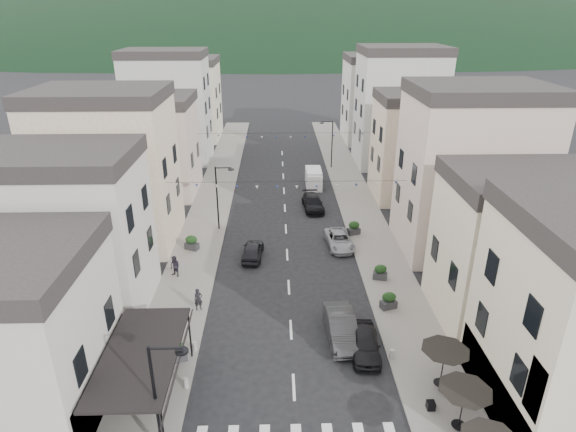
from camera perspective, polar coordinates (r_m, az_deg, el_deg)
name	(u,v)px	position (r m, az deg, el deg)	size (l,w,h in m)	color
sidewalk_left	(212,204)	(49.96, -9.04, 1.36)	(4.00, 76.00, 0.12)	slate
sidewalk_right	(357,203)	(50.21, 8.19, 1.52)	(4.00, 76.00, 0.12)	slate
hill_backdrop	(276,41)	(314.45, -1.38, 20.08)	(640.00, 360.00, 70.00)	black
boutique_awning	(146,355)	(25.29, -16.48, -15.53)	(3.77, 7.50, 3.28)	black
buildings_row_left	(150,133)	(54.88, -16.07, 9.40)	(10.20, 54.16, 14.00)	beige
buildings_row_right	(419,132)	(54.18, 15.23, 9.53)	(10.20, 54.16, 14.50)	beige
cafe_terrace	(465,395)	(24.82, 20.19, -19.26)	(2.50, 8.10, 2.53)	black
streetlamp_left_near	(161,390)	(22.38, -14.84, -19.34)	(1.70, 0.56, 6.00)	black
streetlamp_left_far	(220,192)	(42.90, -8.07, 2.87)	(1.70, 0.56, 6.00)	black
streetlamp_right_far	(330,139)	(60.16, 4.99, 9.02)	(1.70, 0.56, 6.00)	black
bollards	(294,388)	(26.62, 0.73, -19.69)	(11.66, 10.26, 0.60)	gray
bunting_near	(287,186)	(38.18, -0.14, 3.61)	(19.00, 0.28, 0.62)	black
bunting_far	(283,136)	(53.50, -0.54, 9.44)	(19.00, 0.28, 0.62)	black
parked_car_a	(365,343)	(29.29, 9.15, -14.65)	(1.63, 4.05, 1.38)	black
parked_car_b	(341,327)	(30.16, 6.35, -12.96)	(1.67, 4.79, 1.58)	#2E2E30
parked_car_c	(339,240)	(40.84, 6.10, -2.84)	(2.04, 4.42, 1.23)	#919399
parked_car_d	(313,203)	(48.19, 2.96, 1.56)	(1.85, 4.56, 1.32)	black
parked_car_e	(253,250)	(38.93, -4.22, -4.08)	(1.56, 3.88, 1.32)	black
delivery_van	(314,178)	(54.47, 3.05, 4.57)	(1.75, 4.32, 2.06)	white
pedestrian_a	(198,299)	(32.82, -10.58, -9.69)	(0.57, 0.37, 1.55)	black
pedestrian_b	(175,266)	(36.89, -13.25, -5.85)	(0.81, 0.63, 1.66)	black
planter_la	(177,351)	(29.00, -13.06, -15.37)	(1.25, 0.94, 1.25)	#313133
planter_lb	(192,243)	(40.72, -11.36, -3.11)	(1.26, 1.00, 1.24)	#2A2A2C
planter_ra	(389,300)	(33.21, 11.86, -9.77)	(1.20, 0.90, 1.19)	#2D2C2F
planter_rb	(380,272)	(36.38, 10.89, -6.54)	(1.15, 0.82, 1.16)	#2C2C2E
planter_rc	(354,228)	(42.95, 7.82, -1.41)	(1.23, 0.92, 1.22)	#2D2D2F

